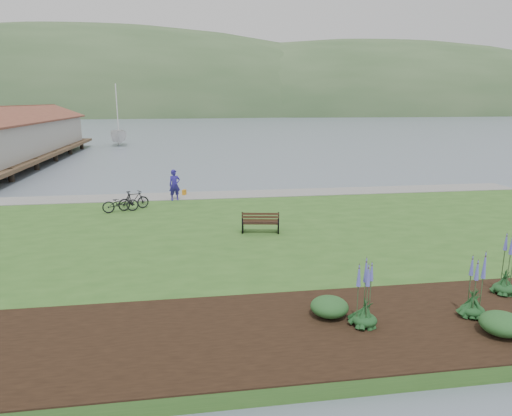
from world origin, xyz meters
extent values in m
plane|color=slate|center=(0.00, 0.00, 0.00)|extent=(600.00, 600.00, 0.00)
cube|color=#305D20|center=(0.00, -2.00, 0.20)|extent=(34.00, 20.00, 0.40)
cube|color=gray|center=(0.00, 6.90, 0.42)|extent=(34.00, 2.20, 0.03)
cube|color=black|center=(3.00, -9.80, 0.42)|extent=(24.00, 4.40, 0.04)
cube|color=#4C3826|center=(-20.00, 26.00, 0.85)|extent=(8.00, 36.00, 0.30)
cube|color=#B2ADA3|center=(-20.00, 28.00, 2.50)|extent=(6.40, 28.00, 3.00)
cube|color=black|center=(-0.55, -1.25, 0.84)|extent=(1.63, 0.81, 0.05)
cube|color=black|center=(-0.60, -1.53, 1.13)|extent=(1.56, 0.42, 0.49)
cube|color=black|center=(-1.30, -1.11, 0.61)|extent=(0.15, 0.54, 0.43)
cube|color=black|center=(0.19, -1.38, 0.61)|extent=(0.15, 0.54, 0.43)
imported|color=navy|center=(-4.30, 5.85, 1.42)|extent=(0.86, 0.70, 2.05)
imported|color=black|center=(-6.96, 3.43, 0.87)|extent=(1.07, 1.88, 0.93)
imported|color=black|center=(-6.35, 3.86, 0.90)|extent=(1.21, 1.68, 0.99)
imported|color=silver|center=(-12.46, 43.78, 0.00)|extent=(10.82, 10.97, 25.61)
cube|color=orange|center=(-3.79, 7.20, 0.56)|extent=(0.27, 0.35, 0.32)
ellipsoid|color=#153C1C|center=(3.63, -9.82, 0.59)|extent=(0.62, 0.62, 0.31)
cone|color=#4C50B0|center=(3.63, -9.82, 1.50)|extent=(0.32, 0.32, 1.49)
ellipsoid|color=#153C1C|center=(5.40, -8.65, 0.59)|extent=(0.62, 0.62, 0.31)
cone|color=#4C50B0|center=(5.40, -8.65, 1.73)|extent=(0.32, 0.32, 1.97)
ellipsoid|color=#153C1C|center=(0.67, -9.90, 0.59)|extent=(0.62, 0.62, 0.31)
cone|color=#4C50B0|center=(0.67, -9.90, 1.62)|extent=(0.36, 0.36, 1.74)
ellipsoid|color=#1E4C21|center=(-0.04, -9.24, 0.69)|extent=(0.99, 0.99, 0.49)
ellipsoid|color=#1E4C21|center=(3.76, -10.78, 0.70)|extent=(1.04, 1.04, 0.52)
camera|label=1|loc=(-3.56, -19.74, 5.90)|focal=32.00mm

